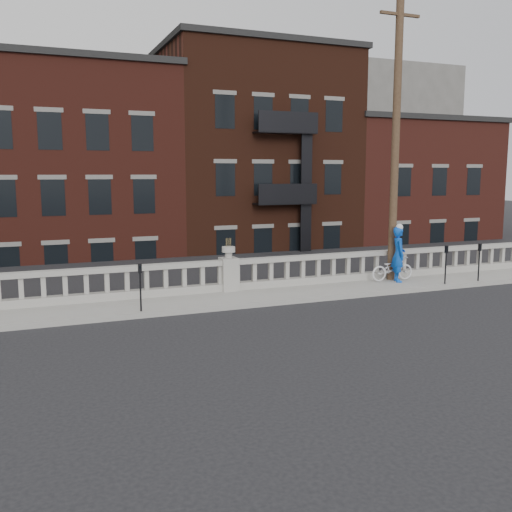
{
  "coord_description": "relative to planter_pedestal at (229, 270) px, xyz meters",
  "views": [
    {
      "loc": [
        -6.14,
        -13.68,
        4.03
      ],
      "look_at": [
        0.68,
        3.2,
        1.37
      ],
      "focal_mm": 40.0,
      "sensor_mm": 36.0,
      "label": 1
    }
  ],
  "objects": [
    {
      "name": "ground",
      "position": [
        0.0,
        -3.95,
        -0.83
      ],
      "size": [
        120.0,
        120.0,
        0.0
      ],
      "primitive_type": "plane",
      "color": "black",
      "rests_on": "ground"
    },
    {
      "name": "sidewalk",
      "position": [
        0.0,
        -0.95,
        -0.76
      ],
      "size": [
        32.0,
        2.2,
        0.15
      ],
      "primitive_type": "cube",
      "color": "gray",
      "rests_on": "ground"
    },
    {
      "name": "balustrade",
      "position": [
        0.0,
        0.0,
        -0.19
      ],
      "size": [
        28.0,
        0.34,
        1.03
      ],
      "color": "gray",
      "rests_on": "sidewalk"
    },
    {
      "name": "planter_pedestal",
      "position": [
        0.0,
        0.0,
        0.0
      ],
      "size": [
        0.55,
        0.55,
        1.76
      ],
      "color": "gray",
      "rests_on": "sidewalk"
    },
    {
      "name": "lower_level",
      "position": [
        0.56,
        19.09,
        1.8
      ],
      "size": [
        80.0,
        44.0,
        20.8
      ],
      "color": "#605E59",
      "rests_on": "ground"
    },
    {
      "name": "utility_pole",
      "position": [
        6.2,
        -0.35,
        4.41
      ],
      "size": [
        1.6,
        0.28,
        10.0
      ],
      "color": "#422D1E",
      "rests_on": "sidewalk"
    },
    {
      "name": "parking_meter_b",
      "position": [
        -3.26,
        -1.8,
        0.17
      ],
      "size": [
        0.1,
        0.09,
        1.36
      ],
      "color": "black",
      "rests_on": "sidewalk"
    },
    {
      "name": "parking_meter_c",
      "position": [
        7.45,
        -1.8,
        0.17
      ],
      "size": [
        0.1,
        0.09,
        1.36
      ],
      "color": "black",
      "rests_on": "sidewalk"
    },
    {
      "name": "parking_meter_d",
      "position": [
        8.95,
        -1.8,
        0.17
      ],
      "size": [
        0.1,
        0.09,
        1.36
      ],
      "color": "black",
      "rests_on": "sidewalk"
    },
    {
      "name": "bicycle",
      "position": [
        6.12,
        -0.53,
        -0.24
      ],
      "size": [
        1.68,
        0.64,
        0.87
      ],
      "primitive_type": "imported",
      "rotation": [
        0.0,
        0.0,
        1.53
      ],
      "color": "silver",
      "rests_on": "sidewalk"
    },
    {
      "name": "cyclist",
      "position": [
        6.17,
        -0.8,
        0.31
      ],
      "size": [
        0.7,
        0.84,
        1.98
      ],
      "primitive_type": "imported",
      "rotation": [
        0.0,
        0.0,
        1.21
      ],
      "color": "blue",
      "rests_on": "sidewalk"
    }
  ]
}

